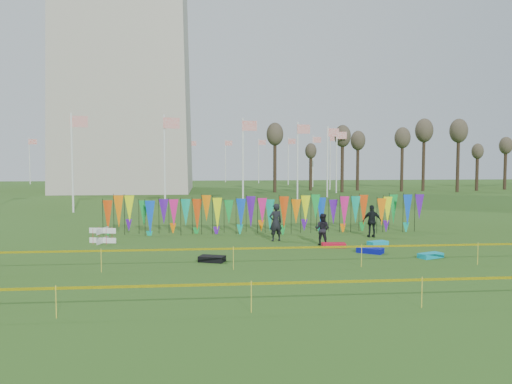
{
  "coord_description": "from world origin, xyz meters",
  "views": [
    {
      "loc": [
        -3.05,
        -21.27,
        4.28
      ],
      "look_at": [
        -0.48,
        6.0,
        2.48
      ],
      "focal_mm": 35.0,
      "sensor_mm": 36.0,
      "label": 1
    }
  ],
  "objects": [
    {
      "name": "kite_bag_teal",
      "position": [
        6.53,
        -0.62,
        0.1
      ],
      "size": [
        1.21,
        0.91,
        0.21
      ],
      "primitive_type": "cube",
      "rotation": [
        0.0,
        0.0,
        0.4
      ],
      "color": "#0DA1BC",
      "rests_on": "ground"
    },
    {
      "name": "kite_bag_black",
      "position": [
        -2.95,
        -0.56,
        0.12
      ],
      "size": [
        1.2,
        0.94,
        0.24
      ],
      "primitive_type": "cube",
      "rotation": [
        0.0,
        0.0,
        -0.35
      ],
      "color": "black",
      "rests_on": "ground"
    },
    {
      "name": "box_kite",
      "position": [
        -8.48,
        4.56,
        0.4
      ],
      "size": [
        0.72,
        0.72,
        0.8
      ],
      "rotation": [
        0.0,
        0.0,
        -0.22
      ],
      "color": "red",
      "rests_on": "ground"
    },
    {
      "name": "person_right",
      "position": [
        5.85,
        5.21,
        0.89
      ],
      "size": [
        1.05,
        0.61,
        1.78
      ],
      "primitive_type": "imported",
      "rotation": [
        0.0,
        0.0,
        3.12
      ],
      "color": "black",
      "rests_on": "ground"
    },
    {
      "name": "flagpole_ring",
      "position": [
        -14.0,
        48.0,
        4.0
      ],
      "size": [
        57.4,
        56.16,
        8.0
      ],
      "color": "white",
      "rests_on": "ground"
    },
    {
      "name": "caution_tape_near",
      "position": [
        -0.22,
        -2.12,
        0.78
      ],
      "size": [
        26.0,
        0.02,
        0.9
      ],
      "color": "#FAEA05",
      "rests_on": "ground"
    },
    {
      "name": "person_mid",
      "position": [
        2.57,
        3.04,
        0.79
      ],
      "size": [
        0.91,
        0.81,
        1.59
      ],
      "primitive_type": "imported",
      "rotation": [
        0.0,
        0.0,
        2.6
      ],
      "color": "black",
      "rests_on": "ground"
    },
    {
      "name": "caution_tape_far",
      "position": [
        -0.22,
        -7.64,
        0.78
      ],
      "size": [
        26.0,
        0.02,
        0.9
      ],
      "color": "#FAEA05",
      "rests_on": "ground"
    },
    {
      "name": "banner_row",
      "position": [
        0.28,
        7.19,
        1.21
      ],
      "size": [
        18.64,
        0.64,
        2.09
      ],
      "color": "black",
      "rests_on": "ground"
    },
    {
      "name": "kite_bag_red",
      "position": [
        2.98,
        2.33,
        0.1
      ],
      "size": [
        1.18,
        0.62,
        0.21
      ],
      "primitive_type": "cube",
      "rotation": [
        0.0,
        0.0,
        -0.08
      ],
      "color": "red",
      "rests_on": "ground"
    },
    {
      "name": "tree_line",
      "position": [
        32.0,
        44.0,
        6.17
      ],
      "size": [
        53.92,
        1.92,
        7.84
      ],
      "color": "#3C2B1E",
      "rests_on": "ground"
    },
    {
      "name": "kite_bag_blue",
      "position": [
        4.28,
        0.74,
        0.12
      ],
      "size": [
        1.27,
        1.16,
        0.24
      ],
      "primitive_type": "cube",
      "rotation": [
        0.0,
        0.0,
        -0.64
      ],
      "color": "#091198",
      "rests_on": "ground"
    },
    {
      "name": "kite_bag_turquoise",
      "position": [
        5.33,
        2.73,
        0.1
      ],
      "size": [
        1.11,
        0.83,
        0.2
      ],
      "primitive_type": "cube",
      "rotation": [
        0.0,
        0.0,
        0.38
      ],
      "color": "#0EAAD3",
      "rests_on": "ground"
    },
    {
      "name": "ground",
      "position": [
        0.0,
        0.0,
        0.0
      ],
      "size": [
        160.0,
        160.0,
        0.0
      ],
      "primitive_type": "plane",
      "color": "#2C4C15",
      "rests_on": "ground"
    },
    {
      "name": "person_left",
      "position": [
        0.41,
        4.46,
        0.99
      ],
      "size": [
        0.84,
        0.71,
        1.97
      ],
      "primitive_type": "imported",
      "rotation": [
        0.0,
        0.0,
        3.42
      ],
      "color": "black",
      "rests_on": "ground"
    }
  ]
}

